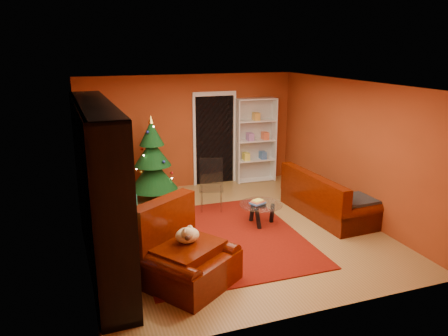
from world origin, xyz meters
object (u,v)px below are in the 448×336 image
object	(u,v)px
media_unit	(100,189)
sofa	(329,194)
armchair	(188,253)
gift_box_green	(180,199)
rug	(219,238)
gift_box_teal	(128,200)
white_bookshelf	(256,141)
coffee_table	(261,214)
dog	(187,235)
acrylic_chair	(211,188)
christmas_tree	(153,159)

from	to	relation	value
media_unit	sofa	world-z (taller)	media_unit
armchair	gift_box_green	bearing A→B (deg)	43.68
rug	gift_box_teal	size ratio (longest dim) A/B	12.22
gift_box_teal	white_bookshelf	xyz separation A→B (m)	(3.19, 0.76, 0.88)
white_bookshelf	coffee_table	distance (m)	2.85
dog	acrylic_chair	size ratio (longest dim) A/B	0.43
rug	white_bookshelf	bearing A→B (deg)	55.90
gift_box_green	coffee_table	distance (m)	1.90
gift_box_teal	gift_box_green	xyz separation A→B (m)	(1.01, -0.31, -0.00)
coffee_table	acrylic_chair	bearing A→B (deg)	121.36
gift_box_teal	armchair	xyz separation A→B (m)	(0.38, -3.36, 0.34)
christmas_tree	armchair	distance (m)	3.68
media_unit	coffee_table	world-z (taller)	media_unit
gift_box_green	white_bookshelf	world-z (taller)	white_bookshelf
christmas_tree	gift_box_teal	bearing A→B (deg)	-154.02
sofa	rug	bearing A→B (deg)	94.26
gift_box_green	armchair	xyz separation A→B (m)	(-0.64, -3.05, 0.34)
gift_box_teal	gift_box_green	world-z (taller)	gift_box_teal
armchair	acrylic_chair	size ratio (longest dim) A/B	1.29
armchair	sofa	bearing A→B (deg)	-9.02
christmas_tree	gift_box_green	world-z (taller)	christmas_tree
gift_box_green	armchair	bearing A→B (deg)	-101.76
sofa	coffee_table	xyz separation A→B (m)	(-1.43, 0.02, -0.23)
media_unit	coffee_table	distance (m)	3.13
gift_box_teal	coffee_table	distance (m)	2.83
rug	coffee_table	size ratio (longest dim) A/B	4.08
media_unit	sofa	distance (m)	4.42
dog	white_bookshelf	bearing A→B (deg)	20.77
rug	dog	xyz separation A→B (m)	(-0.86, -1.19, 0.69)
rug	white_bookshelf	xyz separation A→B (m)	(1.94, 2.86, 1.00)
gift_box_green	acrylic_chair	xyz separation A→B (m)	(0.55, -0.46, 0.33)
media_unit	acrylic_chair	distance (m)	2.94
dog	gift_box_teal	bearing A→B (deg)	62.24
rug	gift_box_teal	xyz separation A→B (m)	(-1.26, 2.10, 0.12)
sofa	armchair	bearing A→B (deg)	112.78
sofa	white_bookshelf	bearing A→B (deg)	6.79
coffee_table	gift_box_green	bearing A→B (deg)	128.38
gift_box_green	sofa	distance (m)	3.03
christmas_tree	acrylic_chair	size ratio (longest dim) A/B	1.98
gift_box_green	armchair	size ratio (longest dim) A/B	0.22
media_unit	armchair	xyz separation A→B (m)	(1.05, -0.85, -0.77)
rug	acrylic_chair	size ratio (longest dim) A/B	3.51
armchair	gift_box_teal	bearing A→B (deg)	61.88
gift_box_teal	armchair	bearing A→B (deg)	-83.56
media_unit	white_bookshelf	bearing A→B (deg)	38.58
media_unit	sofa	size ratio (longest dim) A/B	1.57
dog	sofa	size ratio (longest dim) A/B	0.19
sofa	acrylic_chair	xyz separation A→B (m)	(-2.06, 1.05, 0.02)
white_bookshelf	coffee_table	world-z (taller)	white_bookshelf
rug	christmas_tree	bearing A→B (deg)	105.41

